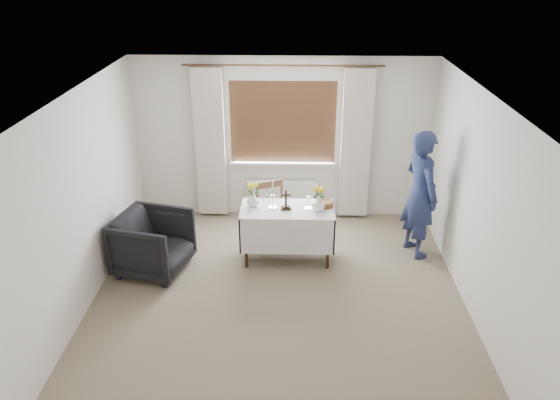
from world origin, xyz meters
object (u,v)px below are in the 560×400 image
(armchair, at_px, (153,243))
(person, at_px, (420,194))
(wooden_cross, at_px, (286,200))
(flower_vase_left, at_px, (253,200))
(flower_vase_right, at_px, (318,204))
(wooden_chair, at_px, (274,215))
(altar_table, at_px, (287,234))

(armchair, distance_m, person, 3.61)
(wooden_cross, height_order, flower_vase_left, wooden_cross)
(wooden_cross, bearing_deg, armchair, -178.51)
(armchair, height_order, flower_vase_left, flower_vase_left)
(flower_vase_right, bearing_deg, wooden_chair, 143.46)
(wooden_chair, relative_size, wooden_cross, 3.35)
(person, relative_size, flower_vase_left, 10.04)
(wooden_chair, distance_m, armchair, 1.72)
(altar_table, xyz_separation_m, wooden_chair, (-0.19, 0.40, 0.08))
(wooden_chair, bearing_deg, flower_vase_left, -152.29)
(altar_table, distance_m, flower_vase_right, 0.62)
(wooden_cross, bearing_deg, flower_vase_right, -12.21)
(altar_table, bearing_deg, flower_vase_left, 171.68)
(wooden_chair, height_order, flower_vase_right, flower_vase_right)
(armchair, relative_size, person, 0.49)
(flower_vase_left, bearing_deg, altar_table, -8.32)
(altar_table, bearing_deg, wooden_cross, -134.00)
(wooden_chair, relative_size, person, 0.52)
(armchair, distance_m, wooden_cross, 1.82)
(flower_vase_right, bearing_deg, wooden_cross, 176.83)
(wooden_chair, xyz_separation_m, armchair, (-1.56, -0.74, -0.06))
(altar_table, relative_size, wooden_cross, 4.47)
(altar_table, bearing_deg, armchair, -168.94)
(flower_vase_left, distance_m, flower_vase_right, 0.87)
(wooden_chair, distance_m, flower_vase_left, 0.58)
(person, distance_m, flower_vase_right, 1.40)
(altar_table, xyz_separation_m, person, (1.78, 0.23, 0.51))
(armchair, height_order, wooden_cross, wooden_cross)
(wooden_cross, bearing_deg, person, -1.02)
(altar_table, xyz_separation_m, flower_vase_right, (0.40, -0.04, 0.47))
(wooden_chair, xyz_separation_m, person, (1.97, -0.16, 0.43))
(person, bearing_deg, armchair, 78.67)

